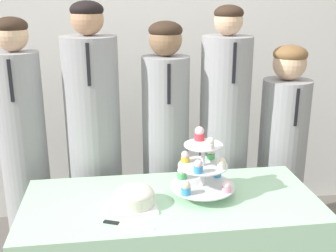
{
  "coord_description": "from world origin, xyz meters",
  "views": [
    {
      "loc": [
        -0.26,
        -1.48,
        1.69
      ],
      "look_at": [
        -0.01,
        0.34,
        1.11
      ],
      "focal_mm": 45.0,
      "sensor_mm": 36.0,
      "label": 1
    }
  ],
  "objects_px": {
    "cake_knife": "(120,224)",
    "student_4": "(281,162)",
    "round_cake": "(135,196)",
    "student_3": "(223,151)",
    "student_2": "(166,158)",
    "cupcake_stand": "(202,168)",
    "student_1": "(95,156)",
    "student_0": "(25,163)"
  },
  "relations": [
    {
      "from": "cupcake_stand",
      "to": "round_cake",
      "type": "bearing_deg",
      "value": -168.98
    },
    {
      "from": "round_cake",
      "to": "student_0",
      "type": "xyz_separation_m",
      "value": [
        -0.59,
        0.59,
        -0.04
      ]
    },
    {
      "from": "round_cake",
      "to": "student_0",
      "type": "distance_m",
      "value": 0.84
    },
    {
      "from": "student_1",
      "to": "student_4",
      "type": "relative_size",
      "value": 1.18
    },
    {
      "from": "round_cake",
      "to": "student_2",
      "type": "relative_size",
      "value": 0.13
    },
    {
      "from": "student_1",
      "to": "student_2",
      "type": "height_order",
      "value": "student_1"
    },
    {
      "from": "round_cake",
      "to": "cake_knife",
      "type": "distance_m",
      "value": 0.18
    },
    {
      "from": "round_cake",
      "to": "student_1",
      "type": "height_order",
      "value": "student_1"
    },
    {
      "from": "student_1",
      "to": "student_2",
      "type": "distance_m",
      "value": 0.42
    },
    {
      "from": "round_cake",
      "to": "cake_knife",
      "type": "height_order",
      "value": "round_cake"
    },
    {
      "from": "round_cake",
      "to": "cupcake_stand",
      "type": "xyz_separation_m",
      "value": [
        0.33,
        0.06,
        0.09
      ]
    },
    {
      "from": "round_cake",
      "to": "student_2",
      "type": "distance_m",
      "value": 0.63
    },
    {
      "from": "student_2",
      "to": "student_4",
      "type": "relative_size",
      "value": 1.1
    },
    {
      "from": "student_0",
      "to": "student_4",
      "type": "distance_m",
      "value": 1.55
    },
    {
      "from": "student_2",
      "to": "student_4",
      "type": "distance_m",
      "value": 0.74
    },
    {
      "from": "round_cake",
      "to": "cake_knife",
      "type": "xyz_separation_m",
      "value": [
        -0.07,
        -0.16,
        -0.05
      ]
    },
    {
      "from": "cupcake_stand",
      "to": "student_3",
      "type": "bearing_deg",
      "value": 64.73
    },
    {
      "from": "round_cake",
      "to": "cupcake_stand",
      "type": "bearing_deg",
      "value": 11.02
    },
    {
      "from": "cupcake_stand",
      "to": "student_0",
      "type": "xyz_separation_m",
      "value": [
        -0.92,
        0.53,
        -0.13
      ]
    },
    {
      "from": "cupcake_stand",
      "to": "student_4",
      "type": "distance_m",
      "value": 0.85
    },
    {
      "from": "cupcake_stand",
      "to": "student_1",
      "type": "height_order",
      "value": "student_1"
    },
    {
      "from": "student_2",
      "to": "student_4",
      "type": "bearing_deg",
      "value": -0.0
    },
    {
      "from": "cake_knife",
      "to": "student_1",
      "type": "xyz_separation_m",
      "value": [
        -0.12,
        0.75,
        0.03
      ]
    },
    {
      "from": "student_1",
      "to": "cake_knife",
      "type": "bearing_deg",
      "value": -80.5
    },
    {
      "from": "cake_knife",
      "to": "student_4",
      "type": "relative_size",
      "value": 0.15
    },
    {
      "from": "cupcake_stand",
      "to": "cake_knife",
      "type": "bearing_deg",
      "value": -151.27
    },
    {
      "from": "student_0",
      "to": "student_3",
      "type": "bearing_deg",
      "value": 0.0
    },
    {
      "from": "student_0",
      "to": "student_2",
      "type": "distance_m",
      "value": 0.81
    },
    {
      "from": "cupcake_stand",
      "to": "student_1",
      "type": "bearing_deg",
      "value": 134.89
    },
    {
      "from": "round_cake",
      "to": "student_0",
      "type": "bearing_deg",
      "value": 135.08
    },
    {
      "from": "cupcake_stand",
      "to": "student_3",
      "type": "relative_size",
      "value": 0.2
    },
    {
      "from": "student_3",
      "to": "student_4",
      "type": "bearing_deg",
      "value": -0.0
    },
    {
      "from": "round_cake",
      "to": "student_2",
      "type": "height_order",
      "value": "student_2"
    },
    {
      "from": "student_3",
      "to": "student_4",
      "type": "xyz_separation_m",
      "value": [
        0.38,
        -0.0,
        -0.1
      ]
    },
    {
      "from": "cupcake_stand",
      "to": "student_3",
      "type": "distance_m",
      "value": 0.6
    },
    {
      "from": "round_cake",
      "to": "student_2",
      "type": "xyz_separation_m",
      "value": [
        0.22,
        0.59,
        -0.05
      ]
    },
    {
      "from": "round_cake",
      "to": "student_1",
      "type": "xyz_separation_m",
      "value": [
        -0.2,
        0.59,
        -0.02
      ]
    },
    {
      "from": "student_1",
      "to": "cupcake_stand",
      "type": "bearing_deg",
      "value": -45.11
    },
    {
      "from": "cake_knife",
      "to": "student_4",
      "type": "distance_m",
      "value": 1.27
    },
    {
      "from": "student_2",
      "to": "student_4",
      "type": "xyz_separation_m",
      "value": [
        0.73,
        -0.0,
        -0.07
      ]
    },
    {
      "from": "round_cake",
      "to": "student_3",
      "type": "bearing_deg",
      "value": 45.67
    },
    {
      "from": "cake_knife",
      "to": "student_2",
      "type": "distance_m",
      "value": 0.8
    }
  ]
}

